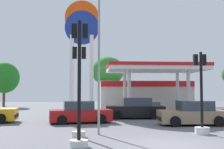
{
  "coord_description": "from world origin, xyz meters",
  "views": [
    {
      "loc": [
        -3.27,
        -11.04,
        2.17
      ],
      "look_at": [
        -1.29,
        14.98,
        3.7
      ],
      "focal_mm": 44.98,
      "sensor_mm": 36.0,
      "label": 1
    }
  ],
  "objects_px": {
    "car_3": "(193,114)",
    "tree_0": "(4,78)",
    "traffic_signal_2": "(79,97)",
    "corner_streetlamp": "(99,46)",
    "car_5": "(135,109)",
    "traffic_signal_1": "(201,106)",
    "tree_1": "(108,71)",
    "car_1": "(80,113)",
    "traffic_signal_0": "(79,97)",
    "station_pole_sign": "(82,42)"
  },
  "relations": [
    {
      "from": "car_1",
      "to": "traffic_signal_1",
      "type": "relative_size",
      "value": 1.06
    },
    {
      "from": "car_3",
      "to": "station_pole_sign",
      "type": "bearing_deg",
      "value": 123.62
    },
    {
      "from": "corner_streetlamp",
      "to": "car_5",
      "type": "bearing_deg",
      "value": 69.39
    },
    {
      "from": "tree_0",
      "to": "station_pole_sign",
      "type": "bearing_deg",
      "value": -45.75
    },
    {
      "from": "traffic_signal_1",
      "to": "tree_1",
      "type": "relative_size",
      "value": 0.61
    },
    {
      "from": "car_3",
      "to": "car_5",
      "type": "height_order",
      "value": "car_5"
    },
    {
      "from": "car_3",
      "to": "traffic_signal_1",
      "type": "height_order",
      "value": "traffic_signal_1"
    },
    {
      "from": "car_1",
      "to": "car_5",
      "type": "bearing_deg",
      "value": 33.72
    },
    {
      "from": "tree_1",
      "to": "car_3",
      "type": "bearing_deg",
      "value": -78.19
    },
    {
      "from": "station_pole_sign",
      "to": "traffic_signal_2",
      "type": "xyz_separation_m",
      "value": [
        0.36,
        -15.23,
        -5.33
      ]
    },
    {
      "from": "car_5",
      "to": "tree_0",
      "type": "bearing_deg",
      "value": 130.9
    },
    {
      "from": "corner_streetlamp",
      "to": "car_3",
      "type": "bearing_deg",
      "value": 31.04
    },
    {
      "from": "traffic_signal_2",
      "to": "tree_1",
      "type": "bearing_deg",
      "value": 83.34
    },
    {
      "from": "traffic_signal_2",
      "to": "car_1",
      "type": "bearing_deg",
      "value": 91.52
    },
    {
      "from": "car_5",
      "to": "corner_streetlamp",
      "type": "distance_m",
      "value": 9.58
    },
    {
      "from": "corner_streetlamp",
      "to": "tree_1",
      "type": "bearing_deg",
      "value": 85.54
    },
    {
      "from": "car_3",
      "to": "tree_0",
      "type": "relative_size",
      "value": 0.71
    },
    {
      "from": "traffic_signal_0",
      "to": "traffic_signal_2",
      "type": "bearing_deg",
      "value": 92.73
    },
    {
      "from": "traffic_signal_0",
      "to": "corner_streetlamp",
      "type": "distance_m",
      "value": 3.78
    },
    {
      "from": "car_5",
      "to": "corner_streetlamp",
      "type": "relative_size",
      "value": 0.63
    },
    {
      "from": "traffic_signal_2",
      "to": "tree_0",
      "type": "distance_m",
      "value": 29.1
    },
    {
      "from": "car_1",
      "to": "car_3",
      "type": "relative_size",
      "value": 1.0
    },
    {
      "from": "traffic_signal_1",
      "to": "tree_1",
      "type": "height_order",
      "value": "tree_1"
    },
    {
      "from": "car_1",
      "to": "corner_streetlamp",
      "type": "relative_size",
      "value": 0.6
    },
    {
      "from": "traffic_signal_0",
      "to": "tree_0",
      "type": "bearing_deg",
      "value": 111.82
    },
    {
      "from": "car_3",
      "to": "traffic_signal_1",
      "type": "xyz_separation_m",
      "value": [
        -0.89,
        -3.62,
        0.7
      ]
    },
    {
      "from": "traffic_signal_0",
      "to": "tree_1",
      "type": "distance_m",
      "value": 26.92
    },
    {
      "from": "station_pole_sign",
      "to": "car_3",
      "type": "relative_size",
      "value": 2.62
    },
    {
      "from": "traffic_signal_0",
      "to": "traffic_signal_2",
      "type": "distance_m",
      "value": 2.33
    },
    {
      "from": "car_1",
      "to": "car_5",
      "type": "xyz_separation_m",
      "value": [
        4.24,
        2.83,
        0.07
      ]
    },
    {
      "from": "car_1",
      "to": "traffic_signal_2",
      "type": "relative_size",
      "value": 1.0
    },
    {
      "from": "car_1",
      "to": "traffic_signal_2",
      "type": "xyz_separation_m",
      "value": [
        0.15,
        -5.84,
        1.19
      ]
    },
    {
      "from": "station_pole_sign",
      "to": "traffic_signal_0",
      "type": "relative_size",
      "value": 2.32
    },
    {
      "from": "station_pole_sign",
      "to": "traffic_signal_0",
      "type": "distance_m",
      "value": 18.33
    },
    {
      "from": "car_5",
      "to": "traffic_signal_2",
      "type": "relative_size",
      "value": 1.06
    },
    {
      "from": "car_5",
      "to": "corner_streetlamp",
      "type": "bearing_deg",
      "value": -110.61
    },
    {
      "from": "station_pole_sign",
      "to": "car_5",
      "type": "bearing_deg",
      "value": -55.85
    },
    {
      "from": "traffic_signal_2",
      "to": "car_3",
      "type": "bearing_deg",
      "value": 29.87
    },
    {
      "from": "car_1",
      "to": "traffic_signal_1",
      "type": "bearing_deg",
      "value": -40.49
    },
    {
      "from": "car_1",
      "to": "tree_0",
      "type": "xyz_separation_m",
      "value": [
        -11.33,
        20.81,
        3.34
      ]
    },
    {
      "from": "car_5",
      "to": "traffic_signal_1",
      "type": "height_order",
      "value": "traffic_signal_1"
    },
    {
      "from": "car_1",
      "to": "corner_streetlamp",
      "type": "xyz_separation_m",
      "value": [
        1.12,
        -5.45,
        3.73
      ]
    },
    {
      "from": "traffic_signal_0",
      "to": "tree_1",
      "type": "height_order",
      "value": "tree_1"
    },
    {
      "from": "traffic_signal_2",
      "to": "corner_streetlamp",
      "type": "distance_m",
      "value": 2.74
    },
    {
      "from": "traffic_signal_0",
      "to": "car_1",
      "type": "bearing_deg",
      "value": 91.86
    },
    {
      "from": "car_5",
      "to": "tree_1",
      "type": "height_order",
      "value": "tree_1"
    },
    {
      "from": "car_3",
      "to": "car_5",
      "type": "relative_size",
      "value": 0.94
    },
    {
      "from": "car_3",
      "to": "corner_streetlamp",
      "type": "height_order",
      "value": "corner_streetlamp"
    },
    {
      "from": "car_1",
      "to": "tree_1",
      "type": "xyz_separation_m",
      "value": [
        2.99,
        18.45,
        4.18
      ]
    },
    {
      "from": "station_pole_sign",
      "to": "traffic_signal_1",
      "type": "height_order",
      "value": "station_pole_sign"
    }
  ]
}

